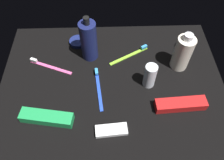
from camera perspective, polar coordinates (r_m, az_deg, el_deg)
The scene contains 12 objects.
ground_plane at distance 84.18cm, azimuth 0.00°, elevation -1.42°, with size 84.00×64.00×1.20cm, color black.
lotion_bottle at distance 86.85cm, azimuth -5.97°, elevation 9.95°, with size 6.44×6.44×19.50cm.
bodywash_bottle at distance 87.77cm, azimuth 17.58°, elevation 6.66°, with size 6.64×6.64×16.33cm.
deodorant_stick at distance 80.92cm, azimuth 9.66°, elevation 0.99°, with size 4.36×4.36×10.00cm, color silver.
toothbrush_pink at distance 91.81cm, azimuth -15.94°, elevation 3.48°, with size 17.09×7.98×2.10cm.
toothbrush_blue at distance 82.61cm, azimuth -3.47°, elevation -1.69°, with size 3.23×18.02×2.10cm.
toothbrush_lime at distance 92.61cm, azimuth 4.91°, elevation 6.56°, with size 16.34×9.74×2.10cm.
toothpaste_box_red at distance 80.95cm, azimuth 17.07°, elevation -5.97°, with size 17.60×4.40×3.20cm, color red.
toothpaste_box_green at distance 78.19cm, azimuth -16.31°, elevation -9.18°, with size 17.60×4.40×3.20cm, color green.
snack_bar_white at distance 74.23cm, azimuth -0.15°, elevation -12.67°, with size 10.40×4.00×1.50cm, color white.
cream_tin_left at distance 99.65cm, azimuth 18.10°, elevation 8.13°, with size 6.78×6.78×1.85cm, color navy.
cream_tin_right at distance 98.02cm, azimuth -8.76°, elevation 9.61°, with size 6.98×6.98×1.62cm, color navy.
Camera 1 is at (-1.48, -46.98, 69.24)cm, focal length 35.83 mm.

